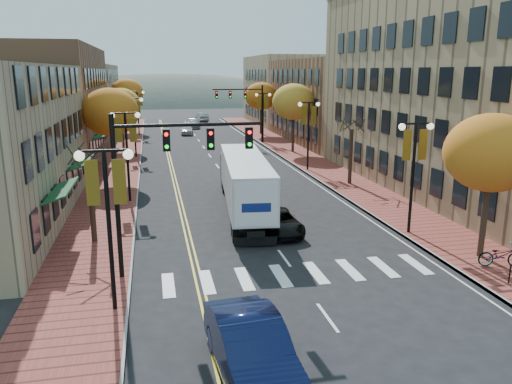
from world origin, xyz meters
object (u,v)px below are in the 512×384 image
semi_truck (243,178)px  navy_sedan (252,349)px  black_suv (279,222)px  bicycle (501,255)px

semi_truck → navy_sedan: 17.66m
semi_truck → black_suv: semi_truck is taller
navy_sedan → black_suv: 13.35m
navy_sedan → bicycle: (12.43, 5.62, -0.22)m
navy_sedan → black_suv: (4.06, 12.71, -0.26)m
navy_sedan → bicycle: navy_sedan is taller
navy_sedan → bicycle: 13.65m
semi_truck → black_suv: bearing=-71.6°
black_suv → bicycle: black_suv is taller
semi_truck → bicycle: bearing=-45.8°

